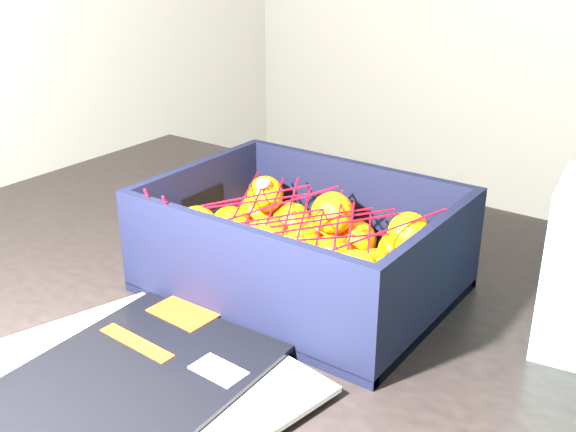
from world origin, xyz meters
The scene contains 5 objects.
table centered at (-0.26, -0.16, 0.65)m, with size 1.20×0.81×0.75m.
magazine_stack centered at (-0.25, -0.45, 0.76)m, with size 0.38×0.33×0.02m.
produce_crate centered at (-0.22, -0.17, 0.79)m, with size 0.36×0.27×0.13m.
clementine_heap centered at (-0.23, -0.17, 0.80)m, with size 0.34×0.25×0.10m.
mesh_net centered at (-0.23, -0.18, 0.85)m, with size 0.29×0.24×0.09m.
Camera 1 is at (0.22, -0.81, 1.18)m, focal length 43.06 mm.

